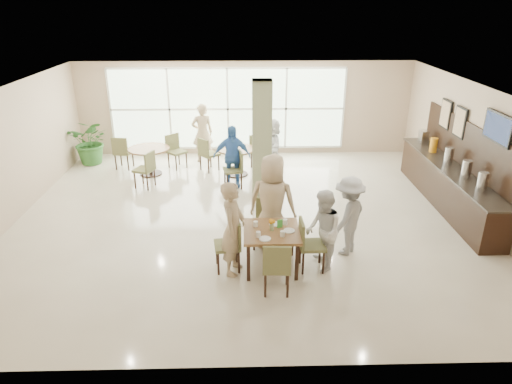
{
  "coord_description": "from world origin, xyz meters",
  "views": [
    {
      "loc": [
        -0.01,
        -9.12,
        4.49
      ],
      "look_at": [
        0.2,
        -1.2,
        1.1
      ],
      "focal_mm": 32.0,
      "sensor_mm": 36.0,
      "label": 1
    }
  ],
  "objects_px": {
    "teen_right": "(323,231)",
    "adult_b": "(272,147)",
    "round_table_right": "(236,155)",
    "teen_left": "(233,228)",
    "adult_a": "(232,157)",
    "main_table": "(272,235)",
    "potted_plant": "(91,141)",
    "teen_far": "(272,203)",
    "round_table_left": "(149,154)",
    "adult_standing": "(202,133)",
    "buffet_counter": "(449,183)",
    "teen_standing": "(348,216)"
  },
  "relations": [
    {
      "from": "teen_right",
      "to": "adult_b",
      "type": "relative_size",
      "value": 0.97
    },
    {
      "from": "round_table_right",
      "to": "teen_left",
      "type": "relative_size",
      "value": 0.6
    },
    {
      "from": "adult_a",
      "to": "main_table",
      "type": "bearing_deg",
      "value": -81.07
    },
    {
      "from": "potted_plant",
      "to": "teen_far",
      "type": "xyz_separation_m",
      "value": [
        4.93,
        -4.99,
        0.27
      ]
    },
    {
      "from": "round_table_right",
      "to": "teen_right",
      "type": "distance_m",
      "value": 5.0
    },
    {
      "from": "round_table_left",
      "to": "adult_standing",
      "type": "xyz_separation_m",
      "value": [
        1.37,
        1.06,
        0.28
      ]
    },
    {
      "from": "teen_right",
      "to": "adult_a",
      "type": "distance_m",
      "value": 4.25
    },
    {
      "from": "round_table_left",
      "to": "adult_b",
      "type": "xyz_separation_m",
      "value": [
        3.33,
        -0.05,
        0.19
      ]
    },
    {
      "from": "teen_far",
      "to": "adult_a",
      "type": "relative_size",
      "value": 1.17
    },
    {
      "from": "main_table",
      "to": "adult_standing",
      "type": "relative_size",
      "value": 0.57
    },
    {
      "from": "buffet_counter",
      "to": "adult_standing",
      "type": "bearing_deg",
      "value": 151.12
    },
    {
      "from": "teen_left",
      "to": "teen_far",
      "type": "distance_m",
      "value": 1.12
    },
    {
      "from": "main_table",
      "to": "buffet_counter",
      "type": "relative_size",
      "value": 0.21
    },
    {
      "from": "round_table_left",
      "to": "potted_plant",
      "type": "height_order",
      "value": "potted_plant"
    },
    {
      "from": "round_table_left",
      "to": "potted_plant",
      "type": "bearing_deg",
      "value": 152.99
    },
    {
      "from": "buffet_counter",
      "to": "potted_plant",
      "type": "height_order",
      "value": "buffet_counter"
    },
    {
      "from": "buffet_counter",
      "to": "teen_standing",
      "type": "bearing_deg",
      "value": -143.1
    },
    {
      "from": "round_table_right",
      "to": "teen_far",
      "type": "distance_m",
      "value": 4.04
    },
    {
      "from": "round_table_right",
      "to": "buffet_counter",
      "type": "bearing_deg",
      "value": -23.19
    },
    {
      "from": "round_table_left",
      "to": "teen_left",
      "type": "bearing_deg",
      "value": -64.13
    },
    {
      "from": "teen_standing",
      "to": "teen_right",
      "type": "bearing_deg",
      "value": -7.49
    },
    {
      "from": "adult_a",
      "to": "adult_standing",
      "type": "xyz_separation_m",
      "value": [
        -0.9,
        1.99,
        0.06
      ]
    },
    {
      "from": "round_table_right",
      "to": "teen_far",
      "type": "xyz_separation_m",
      "value": [
        0.73,
        -3.96,
        0.38
      ]
    },
    {
      "from": "teen_standing",
      "to": "adult_b",
      "type": "bearing_deg",
      "value": -125.84
    },
    {
      "from": "main_table",
      "to": "potted_plant",
      "type": "xyz_separation_m",
      "value": [
        -4.88,
        5.74,
        0.01
      ]
    },
    {
      "from": "teen_standing",
      "to": "adult_standing",
      "type": "relative_size",
      "value": 0.89
    },
    {
      "from": "teen_left",
      "to": "adult_a",
      "type": "distance_m",
      "value": 3.98
    },
    {
      "from": "teen_left",
      "to": "teen_far",
      "type": "bearing_deg",
      "value": -26.4
    },
    {
      "from": "main_table",
      "to": "adult_b",
      "type": "distance_m",
      "value": 4.77
    },
    {
      "from": "teen_far",
      "to": "adult_a",
      "type": "height_order",
      "value": "teen_far"
    },
    {
      "from": "teen_right",
      "to": "teen_standing",
      "type": "bearing_deg",
      "value": 130.9
    },
    {
      "from": "teen_left",
      "to": "adult_b",
      "type": "distance_m",
      "value": 4.96
    },
    {
      "from": "teen_left",
      "to": "teen_standing",
      "type": "distance_m",
      "value": 2.2
    },
    {
      "from": "teen_left",
      "to": "adult_standing",
      "type": "xyz_separation_m",
      "value": [
        -1.01,
        5.97,
        0.01
      ]
    },
    {
      "from": "teen_far",
      "to": "adult_a",
      "type": "bearing_deg",
      "value": -59.36
    },
    {
      "from": "adult_a",
      "to": "adult_standing",
      "type": "distance_m",
      "value": 2.19
    },
    {
      "from": "adult_a",
      "to": "adult_standing",
      "type": "height_order",
      "value": "adult_standing"
    },
    {
      "from": "teen_right",
      "to": "teen_standing",
      "type": "xyz_separation_m",
      "value": [
        0.56,
        0.53,
        0.02
      ]
    },
    {
      "from": "main_table",
      "to": "round_table_left",
      "type": "xyz_separation_m",
      "value": [
        -3.05,
        4.81,
        -0.08
      ]
    },
    {
      "from": "round_table_left",
      "to": "teen_standing",
      "type": "distance_m",
      "value": 6.24
    },
    {
      "from": "round_table_left",
      "to": "adult_standing",
      "type": "height_order",
      "value": "adult_standing"
    },
    {
      "from": "teen_far",
      "to": "round_table_left",
      "type": "bearing_deg",
      "value": -36.91
    },
    {
      "from": "teen_standing",
      "to": "adult_a",
      "type": "relative_size",
      "value": 0.96
    },
    {
      "from": "round_table_right",
      "to": "teen_standing",
      "type": "bearing_deg",
      "value": -63.18
    },
    {
      "from": "round_table_right",
      "to": "teen_right",
      "type": "relative_size",
      "value": 0.69
    },
    {
      "from": "round_table_right",
      "to": "buffet_counter",
      "type": "xyz_separation_m",
      "value": [
        4.93,
        -2.11,
        -0.0
      ]
    },
    {
      "from": "main_table",
      "to": "round_table_left",
      "type": "height_order",
      "value": "same"
    },
    {
      "from": "teen_left",
      "to": "round_table_right",
      "type": "bearing_deg",
      "value": 13.81
    },
    {
      "from": "round_table_right",
      "to": "teen_standing",
      "type": "height_order",
      "value": "teen_standing"
    },
    {
      "from": "round_table_left",
      "to": "teen_right",
      "type": "distance_m",
      "value": 6.25
    }
  ]
}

